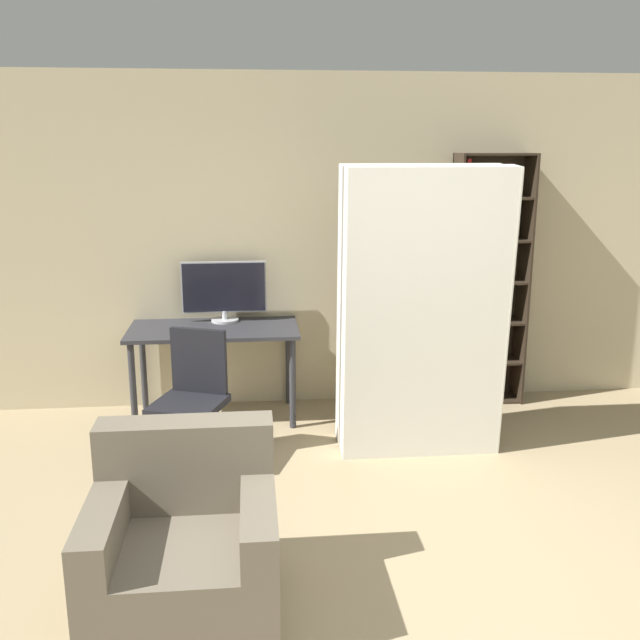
% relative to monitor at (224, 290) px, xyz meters
% --- Properties ---
extents(ground_plane, '(16.00, 16.00, 0.00)m').
position_rel_monitor_xyz_m(ground_plane, '(1.09, -2.94, -1.01)').
color(ground_plane, '#9E8966').
extents(wall_back, '(8.00, 0.06, 2.70)m').
position_rel_monitor_xyz_m(wall_back, '(1.09, 0.16, 0.34)').
color(wall_back, '#C6B793').
rests_on(wall_back, ground).
extents(desk, '(1.32, 0.67, 0.75)m').
position_rel_monitor_xyz_m(desk, '(-0.08, -0.20, -0.36)').
color(desk, '#2D2D33').
rests_on(desk, ground).
extents(monitor, '(0.68, 0.22, 0.49)m').
position_rel_monitor_xyz_m(monitor, '(0.00, 0.00, 0.00)').
color(monitor, '#B7B7BC').
rests_on(monitor, desk).
extents(office_chair, '(0.56, 0.56, 0.93)m').
position_rel_monitor_xyz_m(office_chair, '(-0.20, -1.08, -0.63)').
color(office_chair, '#4C4C51').
rests_on(office_chair, ground).
extents(bookshelf, '(0.61, 0.30, 2.07)m').
position_rel_monitor_xyz_m(bookshelf, '(2.11, 0.01, -0.00)').
color(bookshelf, '#2D2319').
rests_on(bookshelf, ground).
extents(mattress_near, '(1.12, 0.32, 2.02)m').
position_rel_monitor_xyz_m(mattress_near, '(1.39, -1.07, 0.00)').
color(mattress_near, silver).
rests_on(mattress_near, ground).
extents(mattress_far, '(1.12, 0.31, 2.02)m').
position_rel_monitor_xyz_m(mattress_far, '(1.39, -0.81, 0.00)').
color(mattress_far, silver).
rests_on(mattress_far, ground).
extents(armchair, '(0.85, 0.80, 0.85)m').
position_rel_monitor_xyz_m(armchair, '(-0.12, -2.64, -0.69)').
color(armchair, '#665B4C').
rests_on(armchair, ground).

